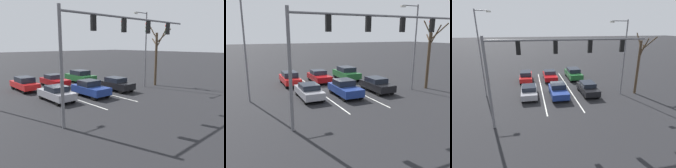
% 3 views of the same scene
% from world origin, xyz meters
% --- Properties ---
extents(ground_plane, '(240.00, 240.00, 0.00)m').
position_xyz_m(ground_plane, '(0.00, 0.00, 0.00)').
color(ground_plane, black).
extents(lane_stripe_left_divider, '(0.12, 15.01, 0.01)m').
position_xyz_m(lane_stripe_left_divider, '(-1.77, 1.50, 0.01)').
color(lane_stripe_left_divider, silver).
rests_on(lane_stripe_left_divider, ground_plane).
extents(lane_stripe_center_divider, '(0.12, 15.01, 0.01)m').
position_xyz_m(lane_stripe_center_divider, '(1.77, 1.50, 0.01)').
color(lane_stripe_center_divider, silver).
rests_on(lane_stripe_center_divider, ground_plane).
extents(car_navy_midlane_front, '(1.86, 4.13, 1.55)m').
position_xyz_m(car_navy_midlane_front, '(0.03, 4.48, 0.78)').
color(car_navy_midlane_front, navy).
rests_on(car_navy_midlane_front, ground_plane).
extents(car_gray_rightlane_front, '(1.74, 4.16, 1.37)m').
position_xyz_m(car_gray_rightlane_front, '(3.33, 3.89, 0.71)').
color(car_gray_rightlane_front, gray).
rests_on(car_gray_rightlane_front, ground_plane).
extents(car_black_leftlane_front, '(1.75, 4.03, 1.45)m').
position_xyz_m(car_black_leftlane_front, '(-3.60, 4.32, 0.76)').
color(car_black_leftlane_front, black).
rests_on(car_black_leftlane_front, ground_plane).
extents(car_red_rightlane_second, '(1.72, 4.41, 1.53)m').
position_xyz_m(car_red_rightlane_second, '(3.74, -2.36, 0.79)').
color(car_red_rightlane_second, red).
rests_on(car_red_rightlane_second, ground_plane).
extents(car_maroon_midlane_second, '(1.85, 4.29, 1.43)m').
position_xyz_m(car_maroon_midlane_second, '(0.19, -2.41, 0.73)').
color(car_maroon_midlane_second, maroon).
rests_on(car_maroon_midlane_second, ground_plane).
extents(car_darkgreen_leftlane_second, '(1.94, 4.59, 1.65)m').
position_xyz_m(car_darkgreen_leftlane_second, '(-3.50, -2.42, 0.85)').
color(car_darkgreen_leftlane_second, '#1E5928').
rests_on(car_darkgreen_leftlane_second, ground_plane).
extents(traffic_signal_gantry, '(12.58, 0.37, 7.17)m').
position_xyz_m(traffic_signal_gantry, '(1.85, 9.99, 5.57)').
color(traffic_signal_gantry, slate).
rests_on(traffic_signal_gantry, ground_plane).
extents(street_lamp_right_shoulder, '(1.67, 0.24, 9.49)m').
position_xyz_m(street_lamp_right_shoulder, '(8.14, 2.70, 5.34)').
color(street_lamp_right_shoulder, slate).
rests_on(street_lamp_right_shoulder, ground_plane).
extents(street_lamp_left_shoulder, '(2.11, 0.24, 8.49)m').
position_xyz_m(street_lamp_left_shoulder, '(-7.29, 5.08, 4.89)').
color(street_lamp_left_shoulder, slate).
rests_on(street_lamp_left_shoulder, ground_plane).
extents(bare_tree_near, '(1.21, 2.44, 7.10)m').
position_xyz_m(bare_tree_near, '(-9.36, 5.26, 3.74)').
color(bare_tree_near, '#423323').
rests_on(bare_tree_near, ground_plane).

